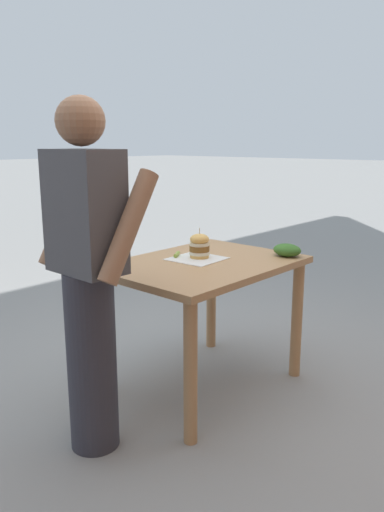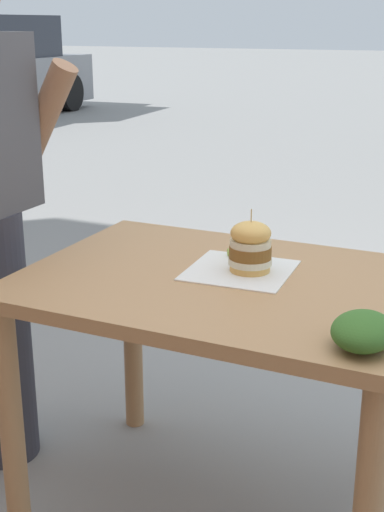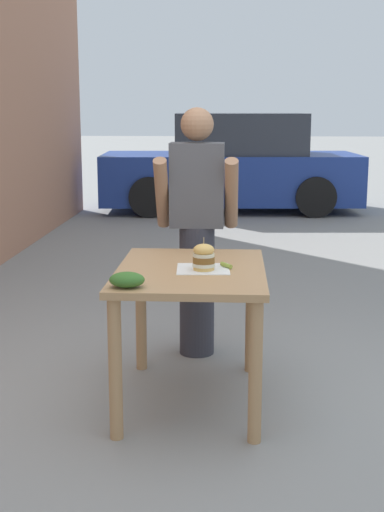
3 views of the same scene
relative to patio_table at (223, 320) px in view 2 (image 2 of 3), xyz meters
name	(u,v)px [view 2 (image 2 of 3)]	position (x,y,z in m)	size (l,w,h in m)	color
ground_plane	(220,512)	(0.00, 0.00, -0.67)	(80.00, 80.00, 0.00)	gray
patio_table	(223,320)	(0.00, 0.00, 0.00)	(0.83, 1.14, 0.80)	tan
serving_paper	(240,270)	(0.07, -0.02, 0.13)	(0.29, 0.29, 0.00)	white
sandwich	(250,246)	(0.07, -0.05, 0.21)	(0.13, 0.13, 0.18)	#E5B25B
pickle_spear	(243,252)	(0.20, 0.02, 0.15)	(0.02, 0.02, 0.09)	#8EA83D
side_salad	(363,331)	(-0.30, -0.45, 0.17)	(0.18, 0.14, 0.08)	#386B28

